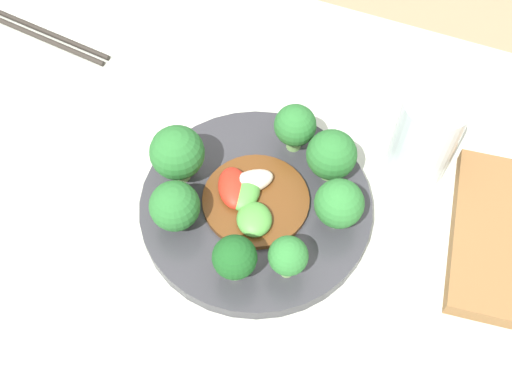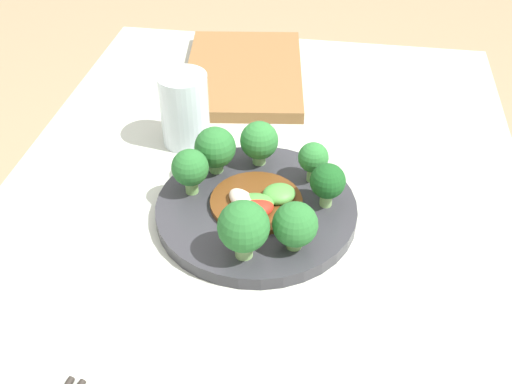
{
  "view_description": "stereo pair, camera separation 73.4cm",
  "coord_description": "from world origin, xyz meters",
  "px_view_note": "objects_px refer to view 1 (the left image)",
  "views": [
    {
      "loc": [
        -0.14,
        0.31,
        1.33
      ],
      "look_at": [
        -0.01,
        -0.0,
        0.78
      ],
      "focal_mm": 42.0,
      "sensor_mm": 36.0,
      "label": 1
    },
    {
      "loc": [
        0.56,
        0.09,
        1.26
      ],
      "look_at": [
        -0.01,
        -0.0,
        0.78
      ],
      "focal_mm": 42.0,
      "sensor_mm": 36.0,
      "label": 2
    }
  ],
  "objects_px": {
    "broccoli_north": "(235,258)",
    "broccoli_southwest": "(331,155)",
    "stirfry_center": "(250,198)",
    "chopsticks": "(32,30)",
    "broccoli_northwest": "(288,257)",
    "broccoli_east": "(177,153)",
    "broccoli_south": "(295,126)",
    "broccoli_northeast": "(175,206)",
    "drinking_glass": "(425,136)",
    "plate": "(256,206)",
    "broccoli_west": "(339,204)"
  },
  "relations": [
    {
      "from": "broccoli_north",
      "to": "broccoli_northwest",
      "type": "bearing_deg",
      "value": -155.48
    },
    {
      "from": "broccoli_west",
      "to": "drinking_glass",
      "type": "bearing_deg",
      "value": -117.14
    },
    {
      "from": "broccoli_northwest",
      "to": "chopsticks",
      "type": "distance_m",
      "value": 0.5
    },
    {
      "from": "broccoli_northwest",
      "to": "stirfry_center",
      "type": "xyz_separation_m",
      "value": [
        0.07,
        -0.06,
        -0.03
      ]
    },
    {
      "from": "broccoli_east",
      "to": "broccoli_southwest",
      "type": "relative_size",
      "value": 1.14
    },
    {
      "from": "broccoli_southwest",
      "to": "drinking_glass",
      "type": "xyz_separation_m",
      "value": [
        -0.09,
        -0.06,
        -0.0
      ]
    },
    {
      "from": "plate",
      "to": "broccoli_southwest",
      "type": "relative_size",
      "value": 3.9
    },
    {
      "from": "broccoli_north",
      "to": "chopsticks",
      "type": "height_order",
      "value": "broccoli_north"
    },
    {
      "from": "drinking_glass",
      "to": "stirfry_center",
      "type": "bearing_deg",
      "value": 40.18
    },
    {
      "from": "broccoli_southwest",
      "to": "broccoli_northeast",
      "type": "bearing_deg",
      "value": 42.96
    },
    {
      "from": "stirfry_center",
      "to": "drinking_glass",
      "type": "relative_size",
      "value": 1.07
    },
    {
      "from": "plate",
      "to": "broccoli_northeast",
      "type": "relative_size",
      "value": 4.19
    },
    {
      "from": "broccoli_southwest",
      "to": "chopsticks",
      "type": "xyz_separation_m",
      "value": [
        0.45,
        -0.08,
        -0.05
      ]
    },
    {
      "from": "plate",
      "to": "chopsticks",
      "type": "relative_size",
      "value": 1.03
    },
    {
      "from": "broccoli_northeast",
      "to": "broccoli_south",
      "type": "bearing_deg",
      "value": -119.19
    },
    {
      "from": "plate",
      "to": "broccoli_southwest",
      "type": "distance_m",
      "value": 0.1
    },
    {
      "from": "broccoli_west",
      "to": "broccoli_north",
      "type": "bearing_deg",
      "value": 52.27
    },
    {
      "from": "chopsticks",
      "to": "broccoli_northeast",
      "type": "bearing_deg",
      "value": 148.12
    },
    {
      "from": "broccoli_northwest",
      "to": "broccoli_north",
      "type": "relative_size",
      "value": 0.95
    },
    {
      "from": "broccoli_south",
      "to": "broccoli_west",
      "type": "relative_size",
      "value": 1.0
    },
    {
      "from": "broccoli_east",
      "to": "broccoli_southwest",
      "type": "bearing_deg",
      "value": -156.99
    },
    {
      "from": "broccoli_north",
      "to": "broccoli_southwest",
      "type": "relative_size",
      "value": 0.92
    },
    {
      "from": "broccoli_east",
      "to": "stirfry_center",
      "type": "bearing_deg",
      "value": 178.24
    },
    {
      "from": "broccoli_northwest",
      "to": "chopsticks",
      "type": "relative_size",
      "value": 0.23
    },
    {
      "from": "broccoli_south",
      "to": "broccoli_southwest",
      "type": "distance_m",
      "value": 0.05
    },
    {
      "from": "broccoli_northeast",
      "to": "broccoli_northwest",
      "type": "bearing_deg",
      "value": 175.59
    },
    {
      "from": "broccoli_east",
      "to": "broccoli_west",
      "type": "xyz_separation_m",
      "value": [
        -0.18,
        -0.01,
        -0.01
      ]
    },
    {
      "from": "stirfry_center",
      "to": "chopsticks",
      "type": "height_order",
      "value": "stirfry_center"
    },
    {
      "from": "broccoli_east",
      "to": "chopsticks",
      "type": "xyz_separation_m",
      "value": [
        0.3,
        -0.15,
        -0.06
      ]
    },
    {
      "from": "broccoli_south",
      "to": "broccoli_northeast",
      "type": "bearing_deg",
      "value": 60.81
    },
    {
      "from": "broccoli_east",
      "to": "broccoli_northwest",
      "type": "bearing_deg",
      "value": 156.63
    },
    {
      "from": "stirfry_center",
      "to": "chopsticks",
      "type": "relative_size",
      "value": 0.47
    },
    {
      "from": "plate",
      "to": "stirfry_center",
      "type": "xyz_separation_m",
      "value": [
        0.01,
        0.0,
        0.02
      ]
    },
    {
      "from": "broccoli_southwest",
      "to": "broccoli_northwest",
      "type": "bearing_deg",
      "value": 89.62
    },
    {
      "from": "broccoli_northeast",
      "to": "broccoli_east",
      "type": "distance_m",
      "value": 0.06
    },
    {
      "from": "plate",
      "to": "broccoli_west",
      "type": "bearing_deg",
      "value": -173.8
    },
    {
      "from": "stirfry_center",
      "to": "broccoli_south",
      "type": "bearing_deg",
      "value": -101.38
    },
    {
      "from": "broccoli_north",
      "to": "broccoli_east",
      "type": "height_order",
      "value": "broccoli_east"
    },
    {
      "from": "broccoli_north",
      "to": "broccoli_northeast",
      "type": "relative_size",
      "value": 0.99
    },
    {
      "from": "stirfry_center",
      "to": "broccoli_northeast",
      "type": "bearing_deg",
      "value": 40.79
    },
    {
      "from": "broccoli_south",
      "to": "stirfry_center",
      "type": "relative_size",
      "value": 0.54
    },
    {
      "from": "chopsticks",
      "to": "broccoli_north",
      "type": "bearing_deg",
      "value": 150.07
    },
    {
      "from": "broccoli_north",
      "to": "broccoli_south",
      "type": "height_order",
      "value": "broccoli_south"
    },
    {
      "from": "broccoli_southwest",
      "to": "plate",
      "type": "bearing_deg",
      "value": 46.3
    },
    {
      "from": "plate",
      "to": "broccoli_northwest",
      "type": "xyz_separation_m",
      "value": [
        -0.06,
        0.07,
        0.04
      ]
    },
    {
      "from": "broccoli_northwest",
      "to": "chopsticks",
      "type": "xyz_separation_m",
      "value": [
        0.45,
        -0.21,
        -0.05
      ]
    },
    {
      "from": "stirfry_center",
      "to": "broccoli_east",
      "type": "bearing_deg",
      "value": -1.76
    },
    {
      "from": "stirfry_center",
      "to": "drinking_glass",
      "type": "bearing_deg",
      "value": -139.82
    },
    {
      "from": "plate",
      "to": "drinking_glass",
      "type": "bearing_deg",
      "value": -139.29
    },
    {
      "from": "plate",
      "to": "broccoli_east",
      "type": "height_order",
      "value": "broccoli_east"
    }
  ]
}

